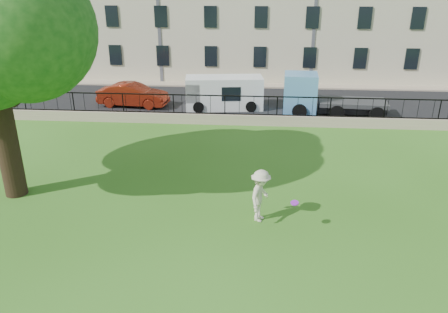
# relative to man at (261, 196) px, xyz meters

# --- Properties ---
(ground) EXTENTS (120.00, 120.00, 0.00)m
(ground) POSITION_rel_man_xyz_m (-2.09, -1.16, -0.95)
(ground) COLOR #306417
(ground) RESTS_ON ground
(retaining_wall) EXTENTS (50.00, 0.40, 0.60)m
(retaining_wall) POSITION_rel_man_xyz_m (-2.09, 10.84, -0.65)
(retaining_wall) COLOR gray
(retaining_wall) RESTS_ON ground
(iron_railing) EXTENTS (50.00, 0.05, 1.13)m
(iron_railing) POSITION_rel_man_xyz_m (-2.09, 10.84, 0.20)
(iron_railing) COLOR black
(iron_railing) RESTS_ON retaining_wall
(street) EXTENTS (60.00, 9.00, 0.01)m
(street) POSITION_rel_man_xyz_m (-2.09, 15.54, -0.94)
(street) COLOR black
(street) RESTS_ON ground
(sidewalk) EXTENTS (60.00, 1.40, 0.12)m
(sidewalk) POSITION_rel_man_xyz_m (-2.09, 20.74, -0.89)
(sidewalk) COLOR gray
(sidewalk) RESTS_ON ground
(man) EXTENTS (1.06, 1.39, 1.90)m
(man) POSITION_rel_man_xyz_m (0.00, 0.00, 0.00)
(man) COLOR beige
(man) RESTS_ON ground
(frisbee) EXTENTS (0.32, 0.31, 0.12)m
(frisbee) POSITION_rel_man_xyz_m (1.11, -0.65, 0.12)
(frisbee) COLOR purple
(red_sedan) EXTENTS (4.75, 2.05, 1.52)m
(red_sedan) POSITION_rel_man_xyz_m (-8.46, 14.24, -0.19)
(red_sedan) COLOR maroon
(red_sedan) RESTS_ON street
(white_van) EXTENTS (5.12, 2.51, 2.07)m
(white_van) POSITION_rel_man_xyz_m (-2.40, 14.24, 0.09)
(white_van) COLOR white
(white_van) RESTS_ON street
(blue_truck) EXTENTS (6.15, 2.51, 2.53)m
(blue_truck) POSITION_rel_man_xyz_m (4.41, 13.24, 0.31)
(blue_truck) COLOR #5EA1DD
(blue_truck) RESTS_ON street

